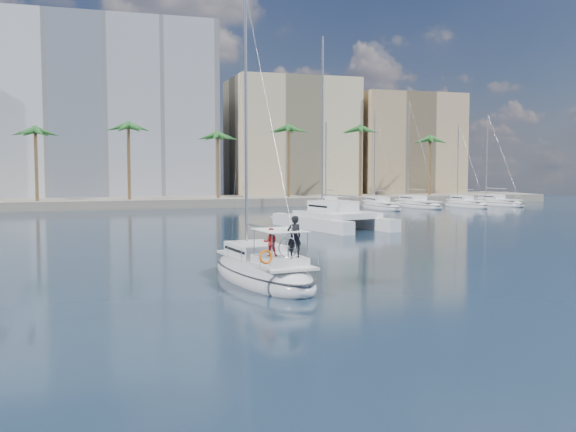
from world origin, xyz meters
name	(u,v)px	position (x,y,z in m)	size (l,w,h in m)	color
ground	(303,271)	(0.00, 0.00, 0.00)	(160.00, 160.00, 0.00)	black
quay	(165,202)	(0.00, 61.00, 0.60)	(120.00, 14.00, 1.20)	gray
building_modern	(76,113)	(-12.00, 73.00, 14.00)	(42.00, 16.00, 28.00)	silver
building_beige	(291,141)	(22.00, 70.00, 10.00)	(20.00, 14.00, 20.00)	#BDB088
building_tan_right	(404,147)	(42.00, 68.00, 9.00)	(18.00, 12.00, 18.00)	tan
palm_centre	(168,133)	(0.00, 57.00, 10.28)	(3.60, 3.60, 12.30)	brown
palm_right	(391,136)	(34.00, 57.00, 10.28)	(3.60, 3.60, 12.30)	brown
main_sloop	(262,271)	(-2.96, -2.37, 0.50)	(4.39, 10.46, 15.08)	silver
catamaran	(334,216)	(10.60, 22.10, 1.15)	(8.43, 13.09, 17.63)	silver
seagull	(300,262)	(-0.06, 0.41, 0.43)	(1.20, 0.51, 0.22)	silver
moored_yacht_a	(330,209)	(20.00, 47.00, 0.00)	(2.72, 9.35, 11.90)	silver
moored_yacht_b	(381,209)	(26.50, 45.00, 0.00)	(3.14, 10.78, 13.72)	silver
moored_yacht_c	(417,207)	(33.00, 47.00, 0.00)	(3.55, 12.21, 15.54)	silver
moored_yacht_d	(465,207)	(39.50, 45.00, 0.00)	(2.72, 9.35, 11.90)	silver
moored_yacht_e	(496,206)	(46.00, 47.00, 0.00)	(3.14, 10.78, 13.72)	silver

